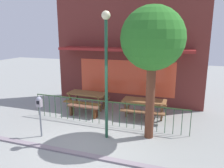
% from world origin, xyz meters
% --- Properties ---
extents(ground, '(40.00, 40.00, 0.00)m').
position_xyz_m(ground, '(0.00, 0.00, 0.00)').
color(ground, gray).
extents(pub_storefront, '(7.43, 1.48, 5.93)m').
position_xyz_m(pub_storefront, '(0.00, 4.81, 2.94)').
color(pub_storefront, '#481B16').
rests_on(pub_storefront, ground).
extents(patio_fence_front, '(6.27, 0.04, 0.97)m').
position_xyz_m(patio_fence_front, '(0.00, 1.76, 0.66)').
color(patio_fence_front, '#2B4926').
rests_on(patio_fence_front, ground).
extents(picnic_table_left, '(1.84, 1.42, 0.79)m').
position_xyz_m(picnic_table_left, '(-1.48, 3.24, 0.61)').
color(picnic_table_left, brown).
rests_on(picnic_table_left, ground).
extents(picnic_table_right, '(1.85, 1.43, 0.79)m').
position_xyz_m(picnic_table_right, '(1.28, 2.99, 0.61)').
color(picnic_table_right, brown).
rests_on(picnic_table_right, ground).
extents(patio_bench, '(1.40, 0.33, 0.48)m').
position_xyz_m(patio_bench, '(-1.21, 2.26, 0.35)').
color(patio_bench, brown).
rests_on(patio_bench, ground).
extents(parking_meter_near, '(0.18, 0.17, 1.44)m').
position_xyz_m(parking_meter_near, '(-1.76, 0.09, 1.11)').
color(parking_meter_near, slate).
rests_on(parking_meter_near, ground).
extents(street_tree, '(2.04, 2.04, 4.38)m').
position_xyz_m(street_tree, '(1.78, 1.26, 3.30)').
color(street_tree, '#5A301F').
rests_on(street_tree, ground).
extents(street_lamp, '(0.28, 0.28, 4.18)m').
position_xyz_m(street_lamp, '(0.41, 0.75, 2.71)').
color(street_lamp, '#1F4C34').
rests_on(street_lamp, ground).
extents(curb_edge, '(10.40, 0.20, 0.11)m').
position_xyz_m(curb_edge, '(0.00, -0.56, 0.00)').
color(curb_edge, gray).
rests_on(curb_edge, ground).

